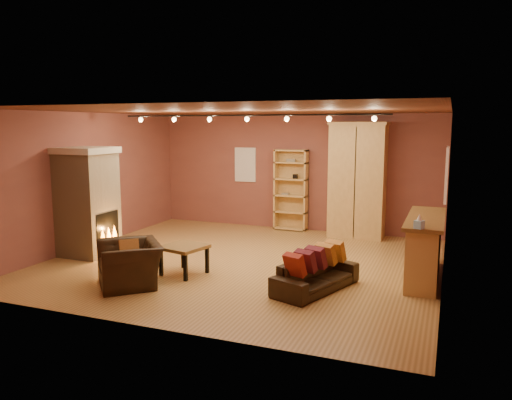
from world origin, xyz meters
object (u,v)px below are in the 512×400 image
at_px(armoire, 357,180).
at_px(armchair, 130,257).
at_px(loveseat, 316,269).
at_px(coffee_table, 184,250).
at_px(bookcase, 292,189).
at_px(bar_counter, 425,247).
at_px(fireplace, 88,202).

distance_m(armoire, armchair, 5.61).
height_order(loveseat, armchair, armchair).
bearing_deg(armoire, loveseat, -88.67).
xyz_separation_m(armoire, coffee_table, (-2.22, -4.00, -0.88)).
bearing_deg(bookcase, bar_counter, -42.33).
bearing_deg(fireplace, bookcase, 51.37).
distance_m(bookcase, bar_counter, 4.42).
bearing_deg(fireplace, bar_counter, 7.18).
distance_m(bar_counter, armchair, 4.84).
relative_size(armoire, coffee_table, 3.28).
height_order(bookcase, armchair, bookcase).
bearing_deg(bookcase, fireplace, -128.63).
distance_m(fireplace, loveseat, 4.79).
distance_m(bookcase, loveseat, 4.59).
xyz_separation_m(fireplace, bar_counter, (6.24, 0.79, -0.53)).
relative_size(bookcase, loveseat, 1.19).
xyz_separation_m(bar_counter, loveseat, (-1.53, -1.24, -0.20)).
xyz_separation_m(fireplace, coffee_table, (2.40, -0.48, -0.63)).
relative_size(armoire, bar_counter, 1.19).
distance_m(armoire, bar_counter, 3.27).
height_order(armoire, armchair, armoire).
xyz_separation_m(fireplace, bookcase, (2.99, 3.75, -0.06)).
height_order(bookcase, armoire, armoire).
xyz_separation_m(armoire, bar_counter, (1.62, -2.73, -0.78)).
xyz_separation_m(fireplace, armchair, (1.88, -1.30, -0.59)).
relative_size(fireplace, bar_counter, 0.97).
distance_m(bar_counter, loveseat, 1.98).
bearing_deg(armchair, bookcase, 124.52).
bearing_deg(armchair, armoire, 107.32).
bearing_deg(bar_counter, armchair, -154.45).
distance_m(fireplace, armchair, 2.36).
bearing_deg(bar_counter, loveseat, -140.81).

